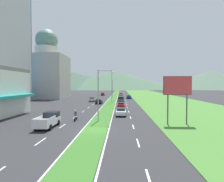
# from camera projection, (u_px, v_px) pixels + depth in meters

# --- Properties ---
(ground_plane) EXTENTS (600.00, 600.00, 0.00)m
(ground_plane) POSITION_uv_depth(u_px,v_px,m) (95.00, 130.00, 24.65)
(ground_plane) COLOR #2D2D30
(grass_median) EXTENTS (3.20, 240.00, 0.06)m
(grass_median) POSITION_uv_depth(u_px,v_px,m) (113.00, 98.00, 84.56)
(grass_median) COLOR #387028
(grass_median) RESTS_ON ground_plane
(grass_verge_right) EXTENTS (24.00, 240.00, 0.06)m
(grass_verge_right) POSITION_uv_depth(u_px,v_px,m) (160.00, 98.00, 83.62)
(grass_verge_right) COLOR #477F33
(grass_verge_right) RESTS_ON ground_plane
(lane_dash_left_2) EXTENTS (0.16, 2.80, 0.01)m
(lane_dash_left_2) POSITION_uv_depth(u_px,v_px,m) (41.00, 141.00, 19.87)
(lane_dash_left_2) COLOR silver
(lane_dash_left_2) RESTS_ON ground_plane
(lane_dash_left_3) EXTENTS (0.16, 2.80, 0.01)m
(lane_dash_left_3) POSITION_uv_depth(u_px,v_px,m) (63.00, 126.00, 27.34)
(lane_dash_left_3) COLOR silver
(lane_dash_left_3) RESTS_ON ground_plane
(lane_dash_left_4) EXTENTS (0.16, 2.80, 0.01)m
(lane_dash_left_4) POSITION_uv_depth(u_px,v_px,m) (75.00, 117.00, 34.81)
(lane_dash_left_4) COLOR silver
(lane_dash_left_4) RESTS_ON ground_plane
(lane_dash_left_5) EXTENTS (0.16, 2.80, 0.01)m
(lane_dash_left_5) POSITION_uv_depth(u_px,v_px,m) (83.00, 111.00, 42.29)
(lane_dash_left_5) COLOR silver
(lane_dash_left_5) RESTS_ON ground_plane
(lane_dash_left_6) EXTENTS (0.16, 2.80, 0.01)m
(lane_dash_left_6) POSITION_uv_depth(u_px,v_px,m) (89.00, 107.00, 49.76)
(lane_dash_left_6) COLOR silver
(lane_dash_left_6) RESTS_ON ground_plane
(lane_dash_left_7) EXTENTS (0.16, 2.80, 0.01)m
(lane_dash_left_7) POSITION_uv_depth(u_px,v_px,m) (93.00, 104.00, 57.24)
(lane_dash_left_7) COLOR silver
(lane_dash_left_7) RESTS_ON ground_plane
(lane_dash_left_8) EXTENTS (0.16, 2.80, 0.01)m
(lane_dash_left_8) POSITION_uv_depth(u_px,v_px,m) (96.00, 102.00, 64.71)
(lane_dash_left_8) COLOR silver
(lane_dash_left_8) RESTS_ON ground_plane
(lane_dash_left_9) EXTENTS (0.16, 2.80, 0.01)m
(lane_dash_left_9) POSITION_uv_depth(u_px,v_px,m) (99.00, 100.00, 72.19)
(lane_dash_left_9) COLOR silver
(lane_dash_left_9) RESTS_ON ground_plane
(lane_dash_right_1) EXTENTS (0.16, 2.80, 0.01)m
(lane_dash_right_1) POSITION_uv_depth(u_px,v_px,m) (149.00, 179.00, 11.93)
(lane_dash_right_1) COLOR silver
(lane_dash_right_1) RESTS_ON ground_plane
(lane_dash_right_2) EXTENTS (0.16, 2.80, 0.01)m
(lane_dash_right_2) POSITION_uv_depth(u_px,v_px,m) (138.00, 143.00, 19.40)
(lane_dash_right_2) COLOR silver
(lane_dash_right_2) RESTS_ON ground_plane
(lane_dash_right_3) EXTENTS (0.16, 2.80, 0.01)m
(lane_dash_right_3) POSITION_uv_depth(u_px,v_px,m) (133.00, 127.00, 26.88)
(lane_dash_right_3) COLOR silver
(lane_dash_right_3) RESTS_ON ground_plane
(lane_dash_right_4) EXTENTS (0.16, 2.80, 0.01)m
(lane_dash_right_4) POSITION_uv_depth(u_px,v_px,m) (130.00, 118.00, 34.35)
(lane_dash_right_4) COLOR silver
(lane_dash_right_4) RESTS_ON ground_plane
(lane_dash_right_5) EXTENTS (0.16, 2.80, 0.01)m
(lane_dash_right_5) POSITION_uv_depth(u_px,v_px,m) (129.00, 112.00, 41.82)
(lane_dash_right_5) COLOR silver
(lane_dash_right_5) RESTS_ON ground_plane
(lane_dash_right_6) EXTENTS (0.16, 2.80, 0.01)m
(lane_dash_right_6) POSITION_uv_depth(u_px,v_px,m) (127.00, 108.00, 49.30)
(lane_dash_right_6) COLOR silver
(lane_dash_right_6) RESTS_ON ground_plane
(lane_dash_right_7) EXTENTS (0.16, 2.80, 0.01)m
(lane_dash_right_7) POSITION_uv_depth(u_px,v_px,m) (127.00, 105.00, 56.77)
(lane_dash_right_7) COLOR silver
(lane_dash_right_7) RESTS_ON ground_plane
(lane_dash_right_8) EXTENTS (0.16, 2.80, 0.01)m
(lane_dash_right_8) POSITION_uv_depth(u_px,v_px,m) (126.00, 102.00, 64.25)
(lane_dash_right_8) COLOR silver
(lane_dash_right_8) RESTS_ON ground_plane
(lane_dash_right_9) EXTENTS (0.16, 2.80, 0.01)m
(lane_dash_right_9) POSITION_uv_depth(u_px,v_px,m) (125.00, 101.00, 71.72)
(lane_dash_right_9) COLOR silver
(lane_dash_right_9) RESTS_ON ground_plane
(edge_line_median_left) EXTENTS (0.16, 240.00, 0.01)m
(edge_line_median_left) POSITION_uv_depth(u_px,v_px,m) (109.00, 98.00, 84.64)
(edge_line_median_left) COLOR silver
(edge_line_median_left) RESTS_ON ground_plane
(edge_line_median_right) EXTENTS (0.16, 240.00, 0.01)m
(edge_line_median_right) POSITION_uv_depth(u_px,v_px,m) (117.00, 98.00, 84.48)
(edge_line_median_right) COLOR silver
(edge_line_median_right) RESTS_ON ground_plane
(domed_building) EXTENTS (16.78, 16.78, 30.50)m
(domed_building) POSITION_uv_depth(u_px,v_px,m) (47.00, 71.00, 84.05)
(domed_building) COLOR #B7B2A8
(domed_building) RESTS_ON ground_plane
(midrise_colored) EXTENTS (12.99, 12.99, 19.06)m
(midrise_colored) POSITION_uv_depth(u_px,v_px,m) (52.00, 78.00, 104.40)
(midrise_colored) COLOR #D83847
(midrise_colored) RESTS_ON ground_plane
(hill_far_left) EXTENTS (213.05, 213.05, 26.54)m
(hill_far_left) POSITION_uv_depth(u_px,v_px,m) (73.00, 80.00, 313.34)
(hill_far_left) COLOR #3D5647
(hill_far_left) RESTS_ON ground_plane
(hill_far_center) EXTENTS (203.85, 203.85, 27.66)m
(hill_far_center) POSITION_uv_depth(u_px,v_px,m) (114.00, 80.00, 303.18)
(hill_far_center) COLOR #47664C
(hill_far_center) RESTS_ON ground_plane
(hill_far_right) EXTENTS (169.34, 169.34, 26.91)m
(hill_far_right) POSITION_uv_depth(u_px,v_px,m) (210.00, 80.00, 283.23)
(hill_far_right) COLOR #516B56
(hill_far_right) RESTS_ON ground_plane
(street_lamp_near) EXTENTS (2.67, 0.33, 8.41)m
(street_lamp_near) POSITION_uv_depth(u_px,v_px,m) (100.00, 92.00, 30.59)
(street_lamp_near) COLOR #99999E
(street_lamp_near) RESTS_ON ground_plane
(street_lamp_mid) EXTENTS (3.00, 0.34, 10.88)m
(street_lamp_mid) POSITION_uv_depth(u_px,v_px,m) (111.00, 84.00, 61.39)
(street_lamp_mid) COLOR #99999E
(street_lamp_mid) RESTS_ON ground_plane
(street_lamp_far) EXTENTS (2.59, 0.28, 8.21)m
(street_lamp_far) POSITION_uv_depth(u_px,v_px,m) (113.00, 87.00, 92.30)
(street_lamp_far) COLOR #99999E
(street_lamp_far) RESTS_ON ground_plane
(billboard_roadside) EXTENTS (4.21, 0.28, 7.26)m
(billboard_roadside) POSITION_uv_depth(u_px,v_px,m) (178.00, 88.00, 28.21)
(billboard_roadside) COLOR #4C4C51
(billboard_roadside) RESTS_ON ground_plane
(car_0) EXTENTS (2.00, 4.63, 1.48)m
(car_0) POSITION_uv_depth(u_px,v_px,m) (129.00, 97.00, 81.59)
(car_0) COLOR navy
(car_0) RESTS_ON ground_plane
(car_1) EXTENTS (1.87, 4.23, 1.40)m
(car_1) POSITION_uv_depth(u_px,v_px,m) (121.00, 94.00, 106.56)
(car_1) COLOR #C6842D
(car_1) RESTS_ON ground_plane
(car_2) EXTENTS (1.99, 4.12, 1.52)m
(car_2) POSITION_uv_depth(u_px,v_px,m) (92.00, 99.00, 67.48)
(car_2) COLOR #B2B2B7
(car_2) RESTS_ON ground_plane
(car_3) EXTENTS (1.91, 4.54, 1.44)m
(car_3) POSITION_uv_depth(u_px,v_px,m) (121.00, 105.00, 48.75)
(car_3) COLOR maroon
(car_3) RESTS_ON ground_plane
(car_4) EXTENTS (1.86, 4.79, 1.58)m
(car_4) POSITION_uv_depth(u_px,v_px,m) (103.00, 94.00, 105.16)
(car_4) COLOR maroon
(car_4) RESTS_ON ground_plane
(car_5) EXTENTS (1.97, 4.48, 1.46)m
(car_5) POSITION_uv_depth(u_px,v_px,m) (121.00, 112.00, 36.64)
(car_5) COLOR silver
(car_5) RESTS_ON ground_plane
(car_6) EXTENTS (1.94, 4.65, 1.48)m
(car_6) POSITION_uv_depth(u_px,v_px,m) (99.00, 101.00, 59.73)
(car_6) COLOR black
(car_6) RESTS_ON ground_plane
(pickup_truck_0) EXTENTS (2.18, 5.40, 2.00)m
(pickup_truck_0) POSITION_uv_depth(u_px,v_px,m) (121.00, 99.00, 65.31)
(pickup_truck_0) COLOR #515459
(pickup_truck_0) RESTS_ON ground_plane
(pickup_truck_1) EXTENTS (2.18, 5.40, 2.00)m
(pickup_truck_1) POSITION_uv_depth(u_px,v_px,m) (49.00, 120.00, 26.61)
(pickup_truck_1) COLOR silver
(pickup_truck_1) RESTS_ON ground_plane
(motorcycle_rider) EXTENTS (0.36, 2.00, 1.80)m
(motorcycle_rider) POSITION_uv_depth(u_px,v_px,m) (76.00, 116.00, 31.39)
(motorcycle_rider) COLOR black
(motorcycle_rider) RESTS_ON ground_plane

